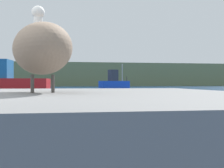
% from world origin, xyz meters
% --- Properties ---
extents(hillside_backdrop, '(140.00, 11.61, 6.21)m').
position_xyz_m(hillside_backdrop, '(0.00, 69.73, 3.10)').
color(hillside_backdrop, '#6B7A51').
rests_on(hillside_backdrop, ground).
extents(pier_dock, '(3.68, 3.12, 0.87)m').
position_xyz_m(pier_dock, '(1.22, -0.01, 0.43)').
color(pier_dock, slate).
rests_on(pier_dock, ground).
extents(pelican, '(0.71, 1.39, 0.86)m').
position_xyz_m(pelican, '(1.22, -0.00, 1.25)').
color(pelican, gray).
rests_on(pelican, pier_dock).
extents(fishing_boat_red, '(8.07, 2.93, 3.84)m').
position_xyz_m(fishing_boat_red, '(-5.10, 22.17, 1.10)').
color(fishing_boat_red, red).
rests_on(fishing_boat_red, ground).
extents(fishing_boat_blue, '(4.79, 3.15, 3.74)m').
position_xyz_m(fishing_boat_blue, '(7.29, 35.06, 0.92)').
color(fishing_boat_blue, blue).
rests_on(fishing_boat_blue, ground).
extents(mooring_buoy, '(0.52, 0.52, 0.52)m').
position_xyz_m(mooring_buoy, '(-1.61, 11.75, 0.26)').
color(mooring_buoy, red).
rests_on(mooring_buoy, ground).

